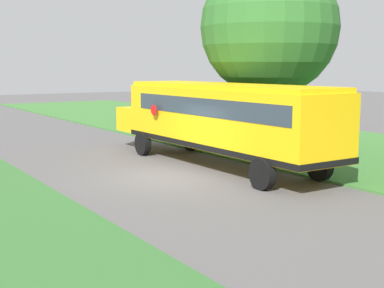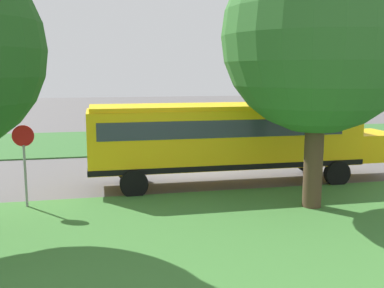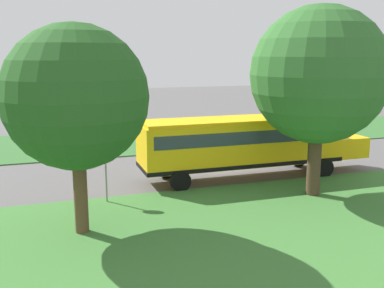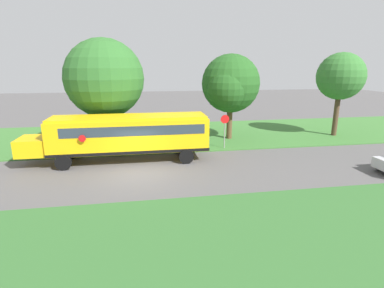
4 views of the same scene
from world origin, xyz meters
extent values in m
plane|color=#565454|center=(0.00, 0.00, 0.00)|extent=(120.00, 120.00, 0.00)
cube|color=#3D7533|center=(-10.00, 0.00, 0.04)|extent=(12.00, 80.00, 0.08)
cube|color=#33662D|center=(9.00, 0.00, 0.04)|extent=(10.00, 80.00, 0.07)
cube|color=yellow|center=(-2.75, -0.45, 1.90)|extent=(2.50, 10.50, 2.20)
cube|color=yellow|center=(-2.75, -6.65, 1.35)|extent=(2.20, 1.90, 1.10)
cube|color=yellow|center=(-2.75, -0.45, 3.08)|extent=(2.35, 10.29, 0.16)
cube|color=black|center=(-2.75, -0.45, 0.92)|extent=(2.54, 10.54, 0.20)
cube|color=#2D3842|center=(-2.75, -0.15, 2.36)|extent=(2.53, 9.24, 0.64)
cube|color=#2D3842|center=(-2.75, -5.65, 2.36)|extent=(2.25, 0.12, 0.80)
cylinder|color=red|center=(-1.32, -3.34, 2.05)|extent=(0.03, 0.44, 0.44)
cylinder|color=black|center=(-1.50, -4.65, 0.50)|extent=(0.30, 1.00, 1.00)
cylinder|color=black|center=(-4.00, -4.65, 0.50)|extent=(0.30, 1.00, 1.00)
cylinder|color=black|center=(-1.50, 3.23, 0.50)|extent=(0.30, 1.00, 1.00)
cylinder|color=black|center=(-4.00, 3.23, 0.50)|extent=(0.30, 1.00, 1.00)
cylinder|color=#4C3826|center=(-6.51, -2.32, 1.62)|extent=(0.61, 0.61, 3.23)
sphere|color=#2D6628|center=(-6.51, -2.32, 5.48)|extent=(6.00, 6.00, 6.00)
sphere|color=#2D6628|center=(-6.78, -2.08, 5.22)|extent=(3.88, 3.88, 3.88)
cylinder|color=gray|center=(-4.60, 6.75, 1.05)|extent=(0.08, 0.08, 2.10)
cylinder|color=red|center=(-4.60, 6.75, 2.40)|extent=(0.03, 0.68, 0.68)
camera|label=1|loc=(9.19, 15.61, 3.77)|focal=50.00mm
camera|label=2|loc=(-19.50, 4.42, 4.42)|focal=42.00mm
camera|label=3|loc=(-23.44, 9.11, 6.38)|focal=42.00mm
camera|label=4|loc=(17.61, 0.40, 6.46)|focal=28.00mm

